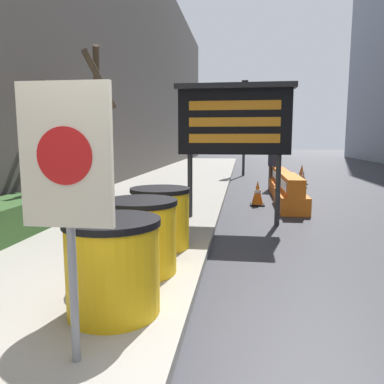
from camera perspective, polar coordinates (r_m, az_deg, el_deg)
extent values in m
plane|color=#2D2D33|center=(3.18, -2.16, -24.02)|extent=(120.00, 120.00, 0.00)
cube|color=#4C4742|center=(13.76, -13.34, 23.05)|extent=(0.40, 50.40, 10.58)
cylinder|color=#4C3D2D|center=(9.42, -16.77, 5.89)|extent=(0.32, 0.32, 2.53)
cylinder|color=#4C3D2D|center=(9.20, -20.73, 11.76)|extent=(0.95, 1.06, 0.92)
cylinder|color=#4C3D2D|center=(9.54, -14.35, 16.56)|extent=(0.51, 0.96, 1.36)
cylinder|color=#4C3D2D|center=(9.25, -21.13, 14.54)|extent=(1.01, 1.12, 1.32)
cylinder|color=#4C3D2D|center=(10.05, -16.53, 13.33)|extent=(1.25, 0.51, 1.00)
cylinder|color=#4C3D2D|center=(9.16, -13.81, 16.12)|extent=(0.33, 1.35, 1.19)
cylinder|color=yellow|center=(3.50, -11.92, -11.46)|extent=(0.83, 0.83, 0.81)
cylinder|color=black|center=(3.39, -12.14, -4.49)|extent=(0.87, 0.87, 0.06)
cylinder|color=yellow|center=(4.47, -7.80, -7.06)|extent=(0.83, 0.83, 0.81)
cylinder|color=black|center=(4.38, -7.91, -1.55)|extent=(0.87, 0.87, 0.06)
cylinder|color=yellow|center=(5.46, -4.84, -4.24)|extent=(0.83, 0.83, 0.81)
cylinder|color=black|center=(5.38, -4.89, 0.29)|extent=(0.87, 0.87, 0.06)
cylinder|color=gray|center=(2.74, -17.78, -10.12)|extent=(0.06, 0.06, 1.46)
cube|color=beige|center=(2.59, -18.66, 5.25)|extent=(0.64, 0.04, 0.95)
cylinder|color=red|center=(2.57, -18.90, 5.22)|extent=(0.38, 0.01, 0.38)
cylinder|color=#28282B|center=(7.55, -0.31, 0.52)|extent=(0.10, 0.10, 1.39)
cylinder|color=#28282B|center=(7.51, 12.95, 0.27)|extent=(0.10, 0.10, 1.39)
cube|color=black|center=(7.42, 6.46, 10.52)|extent=(2.17, 0.24, 1.24)
cube|color=#28282B|center=(7.41, 6.54, 15.74)|extent=(2.29, 0.34, 0.10)
cube|color=orange|center=(7.31, 6.48, 13.00)|extent=(1.74, 0.02, 0.17)
cube|color=orange|center=(7.29, 6.44, 10.57)|extent=(1.74, 0.02, 0.17)
cube|color=orange|center=(7.28, 6.40, 8.12)|extent=(1.74, 0.02, 0.17)
cube|color=orange|center=(9.43, 14.79, -1.26)|extent=(0.64, 1.99, 0.40)
cube|color=orange|center=(9.37, 14.88, 1.17)|extent=(0.39, 1.99, 0.40)
cube|color=white|center=(9.35, 13.63, 1.20)|extent=(0.02, 1.60, 0.20)
cube|color=orange|center=(11.81, 13.36, 0.59)|extent=(0.55, 2.19, 0.39)
cube|color=orange|center=(11.76, 13.42, 2.46)|extent=(0.33, 2.19, 0.39)
cube|color=white|center=(11.75, 12.56, 2.48)|extent=(0.02, 1.75, 0.19)
cube|color=black|center=(9.71, 9.90, -1.92)|extent=(0.36, 0.36, 0.04)
cone|color=orange|center=(9.66, 9.95, -0.05)|extent=(0.29, 0.29, 0.60)
cylinder|color=white|center=(9.66, 9.95, 0.13)|extent=(0.17, 0.17, 0.08)
cube|color=black|center=(13.58, 16.16, 0.71)|extent=(0.38, 0.38, 0.04)
cone|color=orange|center=(13.54, 16.22, 2.14)|extent=(0.31, 0.31, 0.64)
cylinder|color=white|center=(13.54, 16.22, 2.28)|extent=(0.18, 0.18, 0.09)
cube|color=black|center=(14.72, 16.30, 1.25)|extent=(0.42, 0.42, 0.04)
cone|color=orange|center=(14.68, 16.36, 2.70)|extent=(0.33, 0.33, 0.71)
cylinder|color=white|center=(14.67, 16.37, 2.84)|extent=(0.19, 0.19, 0.10)
cylinder|color=#2D2D30|center=(17.46, 7.94, 9.46)|extent=(0.12, 0.12, 4.26)
cube|color=black|center=(17.42, 8.05, 15.10)|extent=(0.28, 0.28, 0.84)
sphere|color=red|center=(17.31, 8.08, 16.08)|extent=(0.15, 0.15, 0.15)
sphere|color=#392C06|center=(17.28, 8.06, 15.16)|extent=(0.15, 0.15, 0.15)
sphere|color=black|center=(17.24, 8.04, 14.24)|extent=(0.15, 0.15, 0.15)
cylinder|color=#514C42|center=(12.94, 11.87, 2.19)|extent=(0.13, 0.13, 0.80)
cylinder|color=#514C42|center=(12.95, 12.53, 2.18)|extent=(0.13, 0.13, 0.80)
cube|color=#232838|center=(12.90, 12.29, 5.34)|extent=(0.36, 0.48, 0.63)
sphere|color=#929C4C|center=(12.89, 12.35, 7.23)|extent=(0.22, 0.22, 0.22)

